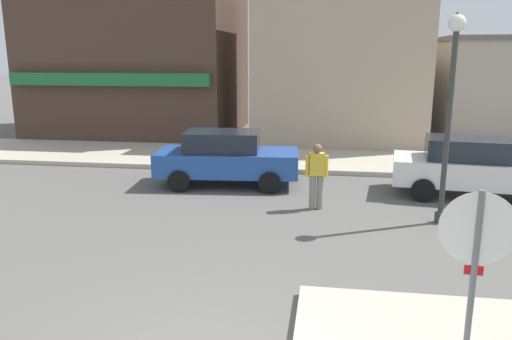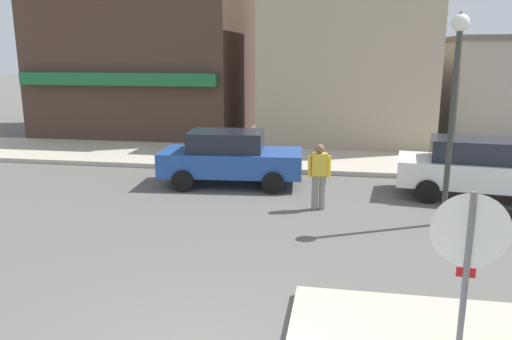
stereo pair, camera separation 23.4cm
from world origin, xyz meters
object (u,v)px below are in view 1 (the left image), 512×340
(pedestrian_crossing_near, at_px, (317,174))
(parked_car_second, at_px, (471,166))
(stop_sign, at_px, (475,260))
(parked_car_nearest, at_px, (226,157))
(lamp_post, at_px, (451,89))

(pedestrian_crossing_near, bearing_deg, parked_car_second, 23.38)
(stop_sign, xyz_separation_m, pedestrian_crossing_near, (-1.88, 6.40, -0.65))
(parked_car_nearest, height_order, parked_car_second, same)
(parked_car_nearest, xyz_separation_m, pedestrian_crossing_near, (2.62, -1.94, 0.06))
(lamp_post, bearing_deg, parked_car_nearest, 154.77)
(lamp_post, bearing_deg, parked_car_second, 62.96)
(stop_sign, bearing_deg, pedestrian_crossing_near, 106.40)
(stop_sign, distance_m, pedestrian_crossing_near, 6.71)
(parked_car_nearest, distance_m, parked_car_second, 6.61)
(pedestrian_crossing_near, bearing_deg, parked_car_nearest, 143.59)
(stop_sign, xyz_separation_m, parked_car_nearest, (-4.51, 8.34, -0.71))
(stop_sign, relative_size, parked_car_nearest, 0.56)
(stop_sign, distance_m, parked_car_second, 8.42)
(stop_sign, height_order, pedestrian_crossing_near, stop_sign)
(lamp_post, distance_m, parked_car_second, 3.39)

